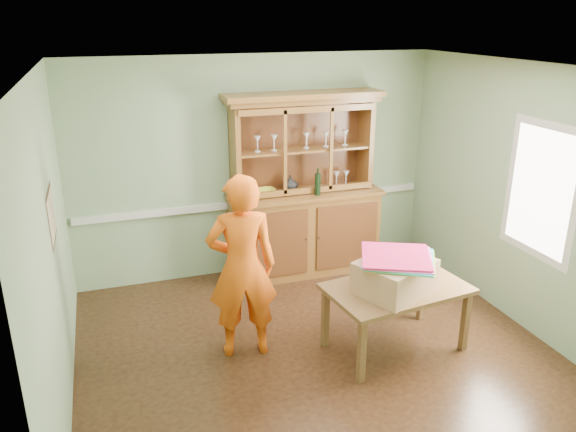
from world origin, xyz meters
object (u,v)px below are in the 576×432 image
object	(u,v)px
dining_table	(397,294)
cardboard_box	(395,276)
china_hutch	(303,212)
person	(242,267)

from	to	relation	value
dining_table	cardboard_box	xyz separation A→B (m)	(-0.08, -0.08, 0.23)
china_hutch	cardboard_box	distance (m)	2.06
china_hutch	dining_table	world-z (taller)	china_hutch
china_hutch	cardboard_box	size ratio (longest dim) A/B	3.40
china_hutch	person	distance (m)	1.97
china_hutch	person	bearing A→B (deg)	-127.04
dining_table	cardboard_box	bearing A→B (deg)	-143.95
person	cardboard_box	bearing A→B (deg)	167.52
dining_table	cardboard_box	world-z (taller)	cardboard_box
china_hutch	cardboard_box	world-z (taller)	china_hutch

